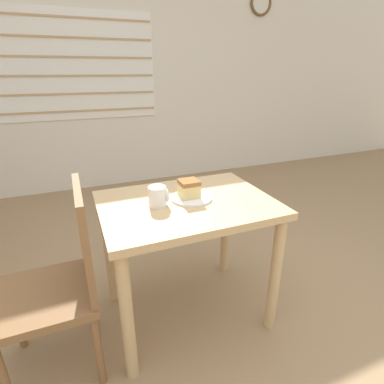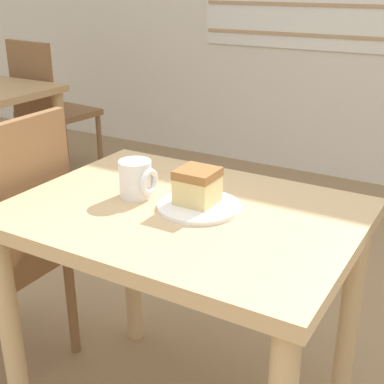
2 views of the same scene
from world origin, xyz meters
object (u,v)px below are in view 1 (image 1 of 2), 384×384
dining_table_near (187,223)px  cake_slice (189,188)px  chair_near_window (62,280)px  plate (192,198)px  coffee_mug (158,196)px

dining_table_near → cake_slice: size_ratio=8.94×
chair_near_window → plate: chair_near_window is taller
cake_slice → coffee_mug: same height
plate → cake_slice: 0.05m
dining_table_near → coffee_mug: coffee_mug is taller
plate → coffee_mug: coffee_mug is taller
plate → cake_slice: cake_slice is taller
dining_table_near → chair_near_window: chair_near_window is taller
plate → dining_table_near: bearing=-152.8°
dining_table_near → cake_slice: (0.02, 0.03, 0.19)m
cake_slice → plate: bearing=-41.9°
chair_near_window → plate: bearing=98.7°
plate → coffee_mug: bearing=-175.3°
coffee_mug → plate: bearing=4.7°
dining_table_near → chair_near_window: (-0.65, -0.09, -0.12)m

